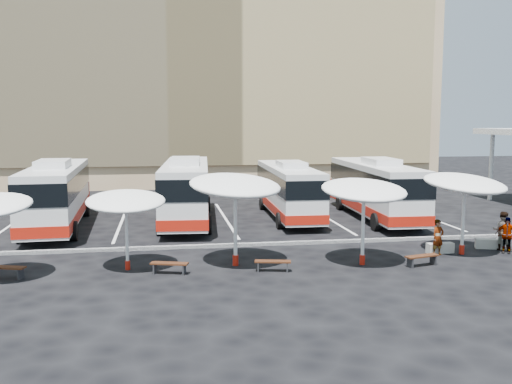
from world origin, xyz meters
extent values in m
plane|color=black|center=(0.00, 0.00, 0.00)|extent=(120.00, 120.00, 0.00)
cube|color=tan|center=(0.00, 32.00, 12.50)|extent=(42.00, 18.00, 25.00)
cube|color=tan|center=(0.00, 22.90, 12.00)|extent=(40.00, 0.30, 20.00)
cylinder|color=silver|center=(20.00, 13.00, 2.40)|extent=(0.30, 0.30, 4.80)
cube|color=black|center=(0.00, 0.50, 0.07)|extent=(34.00, 0.25, 0.15)
cube|color=white|center=(-12.00, 8.00, 0.01)|extent=(0.15, 12.00, 0.01)
cube|color=white|center=(-6.00, 8.00, 0.01)|extent=(0.15, 12.00, 0.01)
cube|color=white|center=(0.00, 8.00, 0.01)|extent=(0.15, 12.00, 0.01)
cube|color=white|center=(6.00, 8.00, 0.01)|extent=(0.15, 12.00, 0.01)
cube|color=white|center=(12.00, 8.00, 0.01)|extent=(0.15, 12.00, 0.01)
cube|color=silver|center=(-9.29, 6.83, 1.89)|extent=(2.94, 11.73, 2.91)
cube|color=black|center=(-9.29, 6.83, 2.47)|extent=(3.00, 11.79, 1.07)
cube|color=#AD190C|center=(-9.29, 6.83, 0.82)|extent=(3.00, 11.79, 0.53)
cube|color=#AD190C|center=(-9.55, 12.64, 1.16)|extent=(2.49, 0.30, 1.36)
cube|color=silver|center=(-9.25, 5.86, 3.54)|extent=(1.68, 2.97, 0.39)
cylinder|color=black|center=(-10.65, 10.16, 0.48)|extent=(0.38, 0.98, 0.97)
cylinder|color=black|center=(-8.23, 10.27, 0.48)|extent=(0.38, 0.98, 0.97)
cylinder|color=black|center=(-10.33, 2.90, 0.48)|extent=(0.38, 0.98, 0.97)
cylinder|color=black|center=(-7.91, 3.01, 0.48)|extent=(0.38, 0.98, 0.97)
cube|color=silver|center=(-2.31, 7.52, 1.90)|extent=(3.28, 11.82, 2.92)
cube|color=black|center=(-2.31, 7.52, 2.48)|extent=(3.35, 11.88, 1.07)
cube|color=#AD190C|center=(-2.31, 7.52, 0.83)|extent=(3.35, 11.88, 0.53)
cube|color=#AD190C|center=(-1.88, 13.34, 1.17)|extent=(2.50, 0.38, 1.36)
cube|color=silver|center=(-2.38, 6.55, 3.55)|extent=(1.77, 3.02, 0.39)
cylinder|color=black|center=(-3.27, 11.01, 0.49)|extent=(0.41, 1.00, 0.97)
cylinder|color=black|center=(-0.85, 10.83, 0.49)|extent=(0.41, 1.00, 0.97)
cylinder|color=black|center=(-3.81, 3.73, 0.49)|extent=(0.41, 1.00, 0.97)
cylinder|color=black|center=(-1.38, 3.55, 0.49)|extent=(0.41, 1.00, 0.97)
cube|color=silver|center=(3.75, 7.93, 1.74)|extent=(2.58, 10.75, 2.67)
cube|color=black|center=(3.75, 7.93, 2.27)|extent=(2.63, 10.81, 0.98)
cube|color=#AD190C|center=(3.75, 7.93, 0.76)|extent=(2.63, 10.81, 0.49)
cube|color=#AD190C|center=(3.93, 13.27, 1.07)|extent=(2.28, 0.25, 1.25)
cube|color=silver|center=(3.72, 7.04, 3.25)|extent=(1.51, 2.72, 0.36)
cylinder|color=black|center=(2.74, 11.09, 0.45)|extent=(0.34, 0.90, 0.89)
cylinder|color=black|center=(4.97, 11.01, 0.45)|extent=(0.34, 0.90, 0.89)
cylinder|color=black|center=(2.52, 4.41, 0.45)|extent=(0.34, 0.90, 0.89)
cylinder|color=black|center=(4.75, 4.34, 0.45)|extent=(0.34, 0.90, 0.89)
cube|color=silver|center=(8.74, 6.80, 1.84)|extent=(2.83, 11.43, 2.84)
cube|color=black|center=(8.74, 6.80, 2.41)|extent=(2.89, 11.49, 1.04)
cube|color=#AD190C|center=(8.74, 6.80, 0.80)|extent=(2.89, 11.49, 0.52)
cube|color=#AD190C|center=(8.97, 12.46, 1.13)|extent=(2.43, 0.29, 1.32)
cube|color=silver|center=(8.70, 5.85, 3.45)|extent=(1.63, 2.89, 0.38)
cylinder|color=black|center=(7.70, 10.15, 0.47)|extent=(0.37, 0.96, 0.95)
cylinder|color=black|center=(10.06, 10.05, 0.47)|extent=(0.37, 0.96, 0.95)
cylinder|color=black|center=(7.40, 3.07, 0.47)|extent=(0.37, 0.96, 0.95)
cylinder|color=black|center=(9.77, 2.97, 0.47)|extent=(0.37, 0.96, 0.95)
cylinder|color=silver|center=(-5.03, -2.85, 1.33)|extent=(0.13, 0.13, 2.66)
cylinder|color=#AD190C|center=(-5.03, -2.85, 0.18)|extent=(0.21, 0.21, 0.36)
ellipsoid|color=white|center=(-5.03, -2.85, 2.71)|extent=(3.27, 3.30, 0.91)
cylinder|color=silver|center=(-0.80, -2.88, 1.59)|extent=(0.19, 0.19, 3.19)
cylinder|color=#AD190C|center=(-0.80, -2.88, 0.21)|extent=(0.31, 0.31, 0.43)
ellipsoid|color=white|center=(-0.80, -2.88, 3.24)|extent=(4.74, 4.76, 1.09)
cylinder|color=silver|center=(4.27, -3.57, 1.49)|extent=(0.16, 0.16, 2.99)
cylinder|color=#AD190C|center=(4.27, -3.57, 0.20)|extent=(0.24, 0.24, 0.40)
ellipsoid|color=white|center=(4.27, -3.57, 3.04)|extent=(3.78, 3.82, 1.02)
cylinder|color=silver|center=(9.16, -2.55, 1.53)|extent=(0.18, 0.18, 3.05)
cylinder|color=#AD190C|center=(9.16, -2.55, 0.20)|extent=(0.29, 0.29, 0.41)
ellipsoid|color=white|center=(9.16, -2.55, 3.10)|extent=(4.48, 4.50, 1.05)
cube|color=#32170B|center=(-9.38, -3.40, 0.42)|extent=(1.51, 0.82, 0.06)
cube|color=black|center=(-8.83, -3.58, 0.19)|extent=(0.17, 0.37, 0.39)
cube|color=#32170B|center=(-3.43, -3.75, 0.41)|extent=(1.48, 0.78, 0.06)
cube|color=black|center=(-3.97, -3.58, 0.19)|extent=(0.16, 0.36, 0.38)
cube|color=black|center=(-2.88, -3.92, 0.19)|extent=(0.16, 0.36, 0.38)
cube|color=#32170B|center=(0.50, -4.04, 0.40)|extent=(1.44, 0.66, 0.06)
cube|color=black|center=(-0.04, -3.92, 0.19)|extent=(0.13, 0.36, 0.37)
cube|color=black|center=(1.04, -4.16, 0.19)|extent=(0.13, 0.36, 0.37)
cube|color=#32170B|center=(6.53, -4.20, 0.41)|extent=(1.49, 0.73, 0.06)
cube|color=black|center=(5.97, -4.34, 0.19)|extent=(0.15, 0.37, 0.38)
cube|color=black|center=(7.08, -4.06, 0.19)|extent=(0.15, 0.37, 0.38)
cube|color=#979792|center=(8.34, -2.19, 0.22)|extent=(1.19, 0.44, 0.44)
cube|color=#979792|center=(10.94, -1.75, 0.22)|extent=(1.24, 0.77, 0.44)
imported|color=black|center=(8.03, -2.53, 0.78)|extent=(0.64, 0.51, 1.56)
imported|color=black|center=(11.37, -2.09, 0.87)|extent=(1.07, 1.04, 1.74)
imported|color=black|center=(11.17, -2.69, 0.80)|extent=(0.99, 0.87, 1.60)
camera|label=1|loc=(-3.59, -25.02, 5.79)|focal=40.00mm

